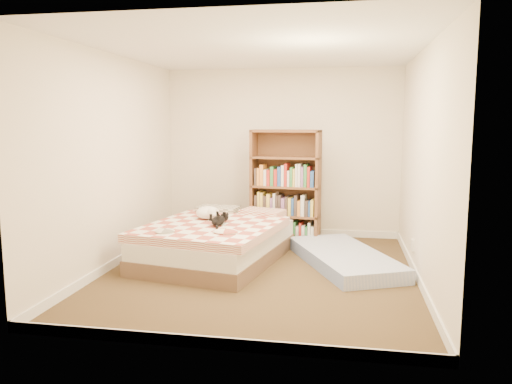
% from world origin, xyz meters
% --- Properties ---
extents(room, '(3.51, 4.01, 2.51)m').
position_xyz_m(room, '(0.00, 0.00, 1.20)').
color(room, '#432F1C').
rests_on(room, ground).
extents(bed, '(1.77, 2.25, 0.54)m').
position_xyz_m(bed, '(-0.61, 0.43, 0.25)').
color(bed, brown).
rests_on(bed, room).
extents(bookshelf, '(1.00, 0.42, 1.61)m').
position_xyz_m(bookshelf, '(0.12, 1.47, 0.58)').
color(bookshelf, brown).
rests_on(bookshelf, room).
extents(floor_mattress, '(1.49, 1.99, 0.16)m').
position_xyz_m(floor_mattress, '(0.95, 0.49, 0.08)').
color(floor_mattress, '#778DC6').
rests_on(floor_mattress, room).
extents(black_cat, '(0.22, 0.56, 0.13)m').
position_xyz_m(black_cat, '(-0.54, 0.27, 0.54)').
color(black_cat, black).
rests_on(black_cat, bed).
extents(white_dog, '(0.34, 0.36, 0.16)m').
position_xyz_m(white_dog, '(-0.77, 0.59, 0.57)').
color(white_dog, white).
rests_on(white_dog, bed).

